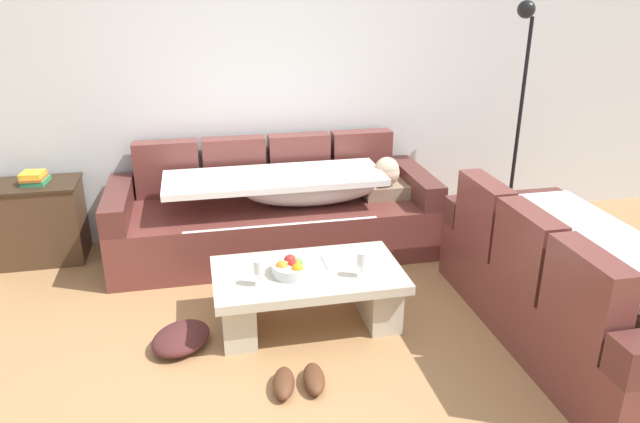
# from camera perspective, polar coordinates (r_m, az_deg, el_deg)

# --- Properties ---
(ground_plane) EXTENTS (14.00, 14.00, 0.00)m
(ground_plane) POSITION_cam_1_polar(r_m,az_deg,el_deg) (3.58, -2.59, -14.81)
(ground_plane) COLOR #AB7B4D
(back_wall) EXTENTS (9.00, 0.10, 2.70)m
(back_wall) POSITION_cam_1_polar(r_m,az_deg,el_deg) (5.08, -6.99, 12.70)
(back_wall) COLOR silver
(back_wall) RESTS_ON ground_plane
(couch_along_wall) EXTENTS (2.56, 0.92, 0.88)m
(couch_along_wall) POSITION_cam_1_polar(r_m,az_deg,el_deg) (4.86, -3.88, -0.13)
(couch_along_wall) COLOR brown
(couch_along_wall) RESTS_ON ground_plane
(couch_near_window) EXTENTS (0.92, 2.03, 0.88)m
(couch_near_window) POSITION_cam_1_polar(r_m,az_deg,el_deg) (3.98, 23.26, -7.00)
(couch_near_window) COLOR brown
(couch_near_window) RESTS_ON ground_plane
(coffee_table) EXTENTS (1.20, 0.68, 0.38)m
(coffee_table) POSITION_cam_1_polar(r_m,az_deg,el_deg) (3.87, -1.18, -7.53)
(coffee_table) COLOR beige
(coffee_table) RESTS_ON ground_plane
(fruit_bowl) EXTENTS (0.28, 0.28, 0.10)m
(fruit_bowl) POSITION_cam_1_polar(r_m,az_deg,el_deg) (3.75, -2.58, -5.37)
(fruit_bowl) COLOR silver
(fruit_bowl) RESTS_ON coffee_table
(wine_glass_near_left) EXTENTS (0.07, 0.07, 0.17)m
(wine_glass_near_left) POSITION_cam_1_polar(r_m,az_deg,el_deg) (3.60, -5.85, -5.40)
(wine_glass_near_left) COLOR silver
(wine_glass_near_left) RESTS_ON coffee_table
(wine_glass_near_right) EXTENTS (0.07, 0.07, 0.17)m
(wine_glass_near_right) POSITION_cam_1_polar(r_m,az_deg,el_deg) (3.69, 4.02, -4.62)
(wine_glass_near_right) COLOR silver
(wine_glass_near_right) RESTS_ON coffee_table
(open_magazine) EXTENTS (0.28, 0.21, 0.01)m
(open_magazine) POSITION_cam_1_polar(r_m,az_deg,el_deg) (3.92, 2.46, -4.77)
(open_magazine) COLOR white
(open_magazine) RESTS_ON coffee_table
(side_cabinet) EXTENTS (0.72, 0.44, 0.64)m
(side_cabinet) POSITION_cam_1_polar(r_m,az_deg,el_deg) (5.19, -25.50, -0.91)
(side_cabinet) COLOR #493321
(side_cabinet) RESTS_ON ground_plane
(book_stack_on_cabinet) EXTENTS (0.20, 0.22, 0.09)m
(book_stack_on_cabinet) POSITION_cam_1_polar(r_m,az_deg,el_deg) (5.07, -25.65, 2.90)
(book_stack_on_cabinet) COLOR #338C59
(book_stack_on_cabinet) RESTS_ON side_cabinet
(floor_lamp) EXTENTS (0.33, 0.31, 1.95)m
(floor_lamp) POSITION_cam_1_polar(r_m,az_deg,el_deg) (5.34, 18.44, 9.64)
(floor_lamp) COLOR black
(floor_lamp) RESTS_ON ground_plane
(pair_of_shoes) EXTENTS (0.32, 0.29, 0.09)m
(pair_of_shoes) POSITION_cam_1_polar(r_m,az_deg,el_deg) (3.42, -2.03, -15.88)
(pair_of_shoes) COLOR #59331E
(pair_of_shoes) RESTS_ON ground_plane
(crumpled_garment) EXTENTS (0.49, 0.51, 0.12)m
(crumpled_garment) POSITION_cam_1_polar(r_m,az_deg,el_deg) (3.83, -13.14, -11.70)
(crumpled_garment) COLOR #4C2323
(crumpled_garment) RESTS_ON ground_plane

